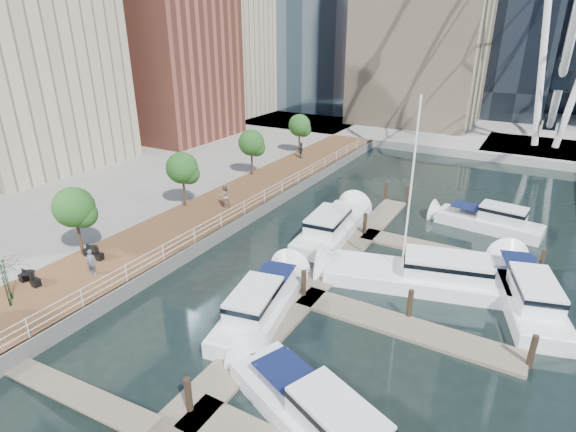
{
  "coord_description": "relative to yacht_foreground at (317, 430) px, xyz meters",
  "views": [
    {
      "loc": [
        13.49,
        -12.16,
        14.75
      ],
      "look_at": [
        -0.45,
        12.19,
        3.0
      ],
      "focal_mm": 28.0,
      "sensor_mm": 36.0,
      "label": 1
    }
  ],
  "objects": [
    {
      "name": "yacht_foreground",
      "position": [
        0.0,
        0.0,
        0.0
      ],
      "size": [
        10.15,
        6.33,
        2.15
      ],
      "primitive_type": null,
      "rotation": [
        0.0,
        0.0,
        1.17
      ],
      "color": "white",
      "rests_on": "ground"
    },
    {
      "name": "ground",
      "position": [
        -7.96,
        0.16,
        0.0
      ],
      "size": [
        520.0,
        520.0,
        0.0
      ],
      "primitive_type": "plane",
      "color": "black",
      "rests_on": "ground"
    },
    {
      "name": "pedestrian_near",
      "position": [
        -16.49,
        2.72,
        1.81
      ],
      "size": [
        0.69,
        0.59,
        1.62
      ],
      "primitive_type": "imported",
      "rotation": [
        0.0,
        0.0,
        0.41
      ],
      "color": "#51596D",
      "rests_on": "boardwalk"
    },
    {
      "name": "land_inland",
      "position": [
        -43.96,
        15.16,
        0.5
      ],
      "size": [
        48.0,
        90.0,
        1.0
      ],
      "primitive_type": "cube",
      "color": "gray",
      "rests_on": "ground"
    },
    {
      "name": "midrise_condos",
      "position": [
        -41.53,
        26.98,
        13.42
      ],
      "size": [
        19.0,
        67.0,
        28.0
      ],
      "color": "#BCAD8E",
      "rests_on": "ground"
    },
    {
      "name": "pedestrian_mid",
      "position": [
        -16.31,
        15.6,
        1.98
      ],
      "size": [
        1.18,
        1.2,
        1.95
      ],
      "primitive_type": "imported",
      "rotation": [
        0.0,
        0.0,
        -2.27
      ],
      "color": "gray",
      "rests_on": "boardwalk"
    },
    {
      "name": "street_trees",
      "position": [
        -19.36,
        14.16,
        4.29
      ],
      "size": [
        2.6,
        42.6,
        4.6
      ],
      "color": "#3F2B1C",
      "rests_on": "ground"
    },
    {
      "name": "floating_docks",
      "position": [
        0.01,
        10.14,
        0.49
      ],
      "size": [
        16.0,
        34.0,
        2.6
      ],
      "color": "#6D6051",
      "rests_on": "ground"
    },
    {
      "name": "railing",
      "position": [
        -14.06,
        15.16,
        1.52
      ],
      "size": [
        0.1,
        60.0,
        1.05
      ],
      "primitive_type": null,
      "color": "white",
      "rests_on": "boardwalk"
    },
    {
      "name": "land_far",
      "position": [
        -7.96,
        102.16,
        0.5
      ],
      "size": [
        200.0,
        114.0,
        1.0
      ],
      "primitive_type": "cube",
      "color": "gray",
      "rests_on": "ground"
    },
    {
      "name": "moored_yachts",
      "position": [
        -0.06,
        12.42,
        0.0
      ],
      "size": [
        18.38,
        37.35,
        11.5
      ],
      "color": "white",
      "rests_on": "ground"
    },
    {
      "name": "pedestrian_far",
      "position": [
        -18.08,
        32.28,
        1.92
      ],
      "size": [
        1.1,
        1.06,
        1.85
      ],
      "primitive_type": "imported",
      "rotation": [
        0.0,
        0.0,
        2.4
      ],
      "color": "#384046",
      "rests_on": "boardwalk"
    },
    {
      "name": "seawall",
      "position": [
        -13.96,
        15.16,
        0.5
      ],
      "size": [
        0.25,
        60.0,
        1.0
      ],
      "primitive_type": "cube",
      "color": "#595954",
      "rests_on": "ground"
    },
    {
      "name": "boardwalk",
      "position": [
        -16.96,
        15.16,
        0.5
      ],
      "size": [
        6.0,
        60.0,
        1.0
      ],
      "primitive_type": "cube",
      "color": "brown",
      "rests_on": "ground"
    },
    {
      "name": "pier",
      "position": [
        6.04,
        52.16,
        0.5
      ],
      "size": [
        14.0,
        12.0,
        1.0
      ],
      "primitive_type": "cube",
      "color": "gray",
      "rests_on": "ground"
    }
  ]
}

